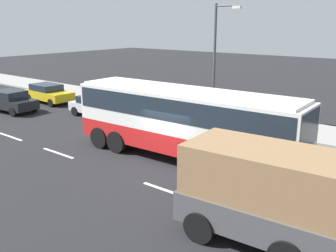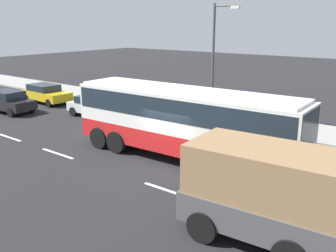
% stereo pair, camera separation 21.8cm
% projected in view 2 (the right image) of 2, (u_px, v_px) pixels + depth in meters
% --- Properties ---
extents(ground_plane, '(120.00, 120.00, 0.00)m').
position_uv_depth(ground_plane, '(169.00, 165.00, 17.17)').
color(ground_plane, black).
extents(sidewalk_curb, '(80.00, 4.00, 0.15)m').
position_uv_depth(sidewalk_curb, '(255.00, 123.00, 24.06)').
color(sidewalk_curb, gray).
rests_on(sidewalk_curb, ground_plane).
extents(lane_centreline, '(43.06, 0.16, 0.01)m').
position_uv_depth(lane_centreline, '(227.00, 210.00, 12.97)').
color(lane_centreline, white).
rests_on(lane_centreline, ground_plane).
extents(coach_bus, '(11.39, 2.93, 3.37)m').
position_uv_depth(coach_bus, '(184.00, 117.00, 17.28)').
color(coach_bus, red).
rests_on(coach_bus, ground_plane).
extents(cargo_truck, '(7.48, 3.00, 2.87)m').
position_uv_depth(cargo_truck, '(311.00, 201.00, 10.19)').
color(cargo_truck, red).
rests_on(cargo_truck, ground_plane).
extents(car_black_sedan, '(4.25, 2.23, 1.56)m').
position_uv_depth(car_black_sedan, '(8.00, 101.00, 27.06)').
color(car_black_sedan, black).
rests_on(car_black_sedan, ground_plane).
extents(car_yellow_taxi, '(4.44, 2.08, 1.48)m').
position_uv_depth(car_yellow_taxi, '(46.00, 93.00, 30.29)').
color(car_yellow_taxi, gold).
rests_on(car_yellow_taxi, ground_plane).
extents(car_silver_hatch, '(4.08, 2.06, 1.41)m').
position_uv_depth(car_silver_hatch, '(96.00, 106.00, 25.86)').
color(car_silver_hatch, silver).
rests_on(car_silver_hatch, ground_plane).
extents(pedestrian_near_curb, '(0.32, 0.32, 1.70)m').
position_uv_depth(pedestrian_near_curb, '(175.00, 98.00, 26.57)').
color(pedestrian_near_curb, black).
rests_on(pedestrian_near_curb, sidewalk_curb).
extents(pedestrian_at_crossing, '(0.32, 0.32, 1.78)m').
position_uv_depth(pedestrian_at_crossing, '(266.00, 113.00, 21.96)').
color(pedestrian_at_crossing, '#38334C').
rests_on(pedestrian_at_crossing, sidewalk_curb).
extents(street_lamp, '(1.73, 0.24, 7.24)m').
position_uv_depth(street_lamp, '(216.00, 56.00, 23.07)').
color(street_lamp, '#47474C').
rests_on(street_lamp, sidewalk_curb).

